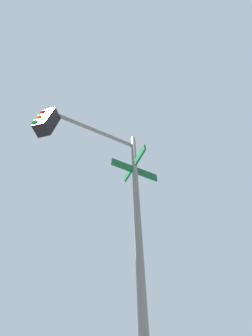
% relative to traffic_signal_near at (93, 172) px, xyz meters
% --- Properties ---
extents(traffic_signal_near, '(2.26, 1.89, 6.50)m').
position_rel_traffic_signal_near_xyz_m(traffic_signal_near, '(0.00, 0.00, 0.00)').
color(traffic_signal_near, slate).
rests_on(traffic_signal_near, ground_plane).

